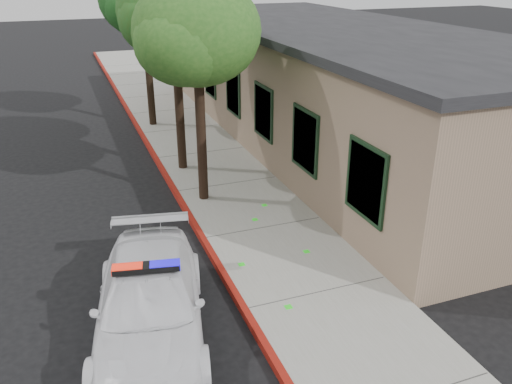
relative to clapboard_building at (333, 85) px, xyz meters
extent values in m
plane|color=black|center=(-6.69, -9.00, -2.13)|extent=(120.00, 120.00, 0.00)
cube|color=gray|center=(-5.09, -6.00, -2.05)|extent=(3.20, 60.00, 0.15)
cube|color=#A02011|center=(-6.63, -6.00, -2.05)|extent=(0.14, 60.00, 0.16)
cube|color=#947961|center=(0.01, 0.00, -0.13)|extent=(7.00, 20.00, 4.00)
cube|color=black|center=(0.01, 0.00, 1.99)|extent=(7.30, 20.30, 0.24)
cube|color=black|center=(-3.52, -8.00, -0.18)|extent=(0.08, 1.48, 1.68)
cube|color=black|center=(-3.52, -5.00, -0.18)|extent=(0.08, 1.48, 1.68)
cube|color=black|center=(-3.52, -2.00, -0.18)|extent=(0.08, 1.48, 1.68)
cube|color=black|center=(-3.52, 1.00, -0.18)|extent=(0.08, 1.48, 1.68)
cube|color=black|center=(-3.52, 4.00, -0.18)|extent=(0.08, 1.48, 1.68)
cube|color=black|center=(-3.52, 7.00, -0.18)|extent=(0.08, 1.48, 1.68)
cube|color=black|center=(-3.52, 10.00, -0.18)|extent=(0.08, 1.48, 1.68)
imported|color=white|center=(-8.40, -8.93, -1.44)|extent=(2.81, 5.00, 1.37)
cube|color=black|center=(-8.40, -8.93, -0.70)|extent=(1.23, 0.51, 0.10)
cube|color=red|center=(-8.72, -8.87, -0.69)|extent=(0.56, 0.34, 0.11)
cube|color=#180DE5|center=(-8.09, -9.00, -0.69)|extent=(0.56, 0.34, 0.11)
cylinder|color=black|center=(-5.99, -3.73, -0.16)|extent=(0.26, 0.26, 3.62)
ellipsoid|color=#24581B|center=(-5.99, -3.73, 2.55)|extent=(3.22, 3.22, 2.74)
ellipsoid|color=#24581B|center=(-5.51, -3.39, 2.25)|extent=(2.42, 2.42, 2.05)
ellipsoid|color=#24581B|center=(-6.37, -4.07, 2.35)|extent=(2.52, 2.52, 2.14)
cylinder|color=black|center=(-5.99, -1.17, -0.03)|extent=(0.27, 0.27, 3.89)
ellipsoid|color=#305119|center=(-5.99, -1.17, 2.86)|extent=(3.26, 3.26, 2.77)
ellipsoid|color=#305119|center=(-5.64, -0.78, 2.54)|extent=(2.63, 2.63, 2.23)
ellipsoid|color=#305119|center=(-6.36, -1.46, 2.65)|extent=(2.52, 2.52, 2.14)
cylinder|color=black|center=(-5.99, 4.07, -0.06)|extent=(0.29, 0.29, 3.84)
ellipsoid|color=#194A17|center=(-5.55, 4.47, 2.52)|extent=(2.52, 2.52, 2.14)
ellipsoid|color=#194A17|center=(-6.19, 3.65, 2.63)|extent=(2.63, 2.63, 2.24)
camera|label=1|loc=(-9.35, -16.82, 4.14)|focal=36.72mm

